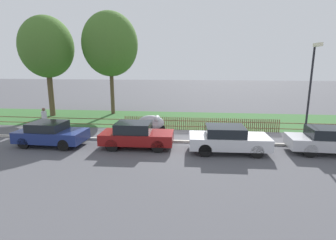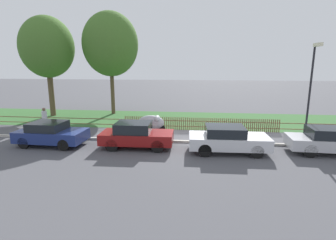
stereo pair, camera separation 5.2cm
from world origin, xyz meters
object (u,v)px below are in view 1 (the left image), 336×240
Objects in this scene: tree_nearest_kerb at (47,47)px; parked_car_silver_hatchback at (51,133)px; tree_behind_motorcycle at (110,44)px; street_lamp at (312,82)px; parked_car_black_saloon at (136,135)px; pedestrian_near_fence at (44,118)px; parked_car_red_compact at (335,140)px; covered_motorcycle at (152,122)px; parked_car_navy_estate at (228,139)px.

parked_car_silver_hatchback is at bearing -60.84° from tree_nearest_kerb.
tree_behind_motorcycle is 16.00m from street_lamp.
tree_nearest_kerb is 19.89m from street_lamp.
pedestrian_near_fence is (-6.83, 2.66, 0.21)m from parked_car_black_saloon.
tree_behind_motorcycle is (-4.36, 9.48, 5.40)m from parked_car_black_saloon.
covered_motorcycle is (-9.82, 3.05, 0.01)m from parked_car_red_compact.
street_lamp is at bearing 112.50° from pedestrian_near_fence.
street_lamp reaches higher than parked_car_red_compact.
covered_motorcycle is 9.55m from tree_behind_motorcycle.
parked_car_silver_hatchback is at bearing -92.66° from tree_behind_motorcycle.
street_lamp reaches higher than covered_motorcycle.
tree_behind_motorcycle is (-4.67, 6.35, 5.40)m from covered_motorcycle.
parked_car_navy_estate reaches higher than parked_car_silver_hatchback.
tree_nearest_kerb reaches higher than parked_car_navy_estate.
tree_behind_motorcycle is at bearing 150.56° from street_lamp.
parked_car_navy_estate is at bearing -46.57° from tree_behind_motorcycle.
tree_behind_motorcycle is at bearing 89.42° from parked_car_silver_hatchback.
street_lamp is at bearing 9.52° from parked_car_silver_hatchback.
covered_motorcycle is 0.34× the size of street_lamp.
covered_motorcycle is 0.22× the size of tree_nearest_kerb.
tree_behind_motorcycle is at bearing 112.85° from parked_car_black_saloon.
parked_car_navy_estate is at bearing -30.15° from tree_nearest_kerb.
parked_car_black_saloon reaches higher than parked_car_red_compact.
covered_motorcycle is 1.16× the size of pedestrian_near_fence.
parked_car_navy_estate is (4.83, -0.22, -0.01)m from parked_car_black_saloon.
parked_car_black_saloon is at bearing 94.55° from pedestrian_near_fence.
covered_motorcycle is at bearing -53.67° from tree_behind_motorcycle.
covered_motorcycle is 7.16m from pedestrian_near_fence.
parked_car_red_compact is 17.15m from pedestrian_near_fence.
tree_behind_motorcycle is 1.61× the size of street_lamp.
parked_car_navy_estate is at bearing -4.52° from parked_car_black_saloon.
tree_behind_motorcycle is at bearing 16.50° from tree_nearest_kerb.
parked_car_black_saloon is 0.96× the size of parked_car_navy_estate.
parked_car_red_compact is at bearing -65.56° from street_lamp.
parked_car_black_saloon is 0.85× the size of parked_car_red_compact.
tree_nearest_kerb is (-19.47, 7.92, 5.11)m from parked_car_red_compact.
parked_car_navy_estate is 0.74× the size of street_lamp.
covered_motorcycle is (5.11, 3.26, 0.02)m from parked_car_silver_hatchback.
parked_car_red_compact is (5.30, 0.31, -0.01)m from parked_car_navy_estate.
parked_car_red_compact is 3.32m from street_lamp.
parked_car_black_saloon is at bearing -169.59° from street_lamp.
parked_car_navy_estate is 0.88× the size of parked_car_red_compact.
tree_behind_motorcycle reaches higher than tree_nearest_kerb.
tree_nearest_kerb is 5.21m from tree_behind_motorcycle.
parked_car_navy_estate is 5.69m from street_lamp.
tree_nearest_kerb is (-14.17, 8.23, 5.10)m from parked_car_navy_estate.
parked_car_silver_hatchback is 0.93× the size of parked_car_navy_estate.
tree_nearest_kerb reaches higher than pedestrian_near_fence.
parked_car_silver_hatchback is 0.68× the size of street_lamp.
parked_car_black_saloon reaches higher than parked_car_navy_estate.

